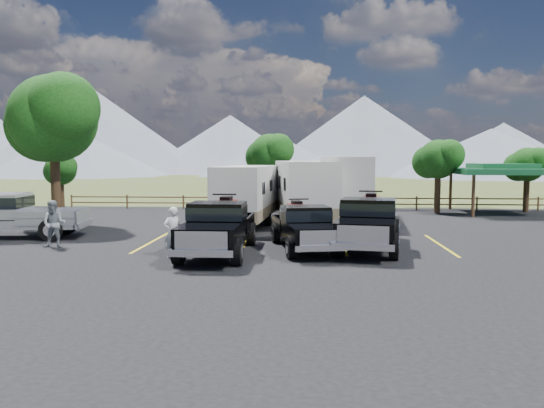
# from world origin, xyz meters

# --- Properties ---
(ground) EXTENTS (320.00, 320.00, 0.00)m
(ground) POSITION_xyz_m (0.00, 0.00, 0.00)
(ground) COLOR #485825
(ground) RESTS_ON ground
(asphalt_lot) EXTENTS (44.00, 34.00, 0.04)m
(asphalt_lot) POSITION_xyz_m (0.00, 3.00, 0.02)
(asphalt_lot) COLOR black
(asphalt_lot) RESTS_ON ground
(stall_lines) EXTENTS (12.12, 5.50, 0.01)m
(stall_lines) POSITION_xyz_m (0.00, 4.00, 0.04)
(stall_lines) COLOR yellow
(stall_lines) RESTS_ON asphalt_lot
(tree_big_nw) EXTENTS (5.54, 5.18, 7.84)m
(tree_big_nw) POSITION_xyz_m (-12.55, 9.03, 5.60)
(tree_big_nw) COLOR black
(tree_big_nw) RESTS_ON ground
(tree_ne_a) EXTENTS (3.11, 2.92, 4.76)m
(tree_ne_a) POSITION_xyz_m (8.97, 17.01, 3.48)
(tree_ne_a) COLOR black
(tree_ne_a) RESTS_ON ground
(tree_ne_b) EXTENTS (2.77, 2.59, 4.27)m
(tree_ne_b) POSITION_xyz_m (14.98, 18.01, 3.13)
(tree_ne_b) COLOR black
(tree_ne_b) RESTS_ON ground
(tree_north) EXTENTS (3.46, 3.24, 5.25)m
(tree_north) POSITION_xyz_m (-2.03, 19.02, 3.83)
(tree_north) COLOR black
(tree_north) RESTS_ON ground
(tree_nw_small) EXTENTS (2.59, 2.43, 3.85)m
(tree_nw_small) POSITION_xyz_m (-16.02, 17.01, 2.78)
(tree_nw_small) COLOR black
(tree_nw_small) RESTS_ON ground
(rail_fence) EXTENTS (36.12, 0.12, 1.00)m
(rail_fence) POSITION_xyz_m (2.00, 18.50, 0.61)
(rail_fence) COLOR brown
(rail_fence) RESTS_ON ground
(pavilion) EXTENTS (6.20, 6.20, 3.22)m
(pavilion) POSITION_xyz_m (13.00, 17.00, 2.79)
(pavilion) COLOR brown
(pavilion) RESTS_ON ground
(mountain_range) EXTENTS (209.00, 71.00, 20.00)m
(mountain_range) POSITION_xyz_m (-7.63, 105.98, 7.87)
(mountain_range) COLOR slate
(mountain_range) RESTS_ON ground
(rig_left) EXTENTS (2.33, 6.46, 2.15)m
(rig_left) POSITION_xyz_m (-2.71, 1.57, 1.07)
(rig_left) COLOR black
(rig_left) RESTS_ON asphalt_lot
(rig_center) EXTENTS (2.93, 5.93, 1.90)m
(rig_center) POSITION_xyz_m (0.44, 2.71, 0.95)
(rig_center) COLOR black
(rig_center) RESTS_ON asphalt_lot
(rig_right) EXTENTS (3.19, 6.86, 2.20)m
(rig_right) POSITION_xyz_m (2.96, 3.06, 1.10)
(rig_right) COLOR black
(rig_right) RESTS_ON asphalt_lot
(trailer_left) EXTENTS (2.87, 9.02, 3.12)m
(trailer_left) POSITION_xyz_m (-2.55, 9.58, 1.67)
(trailer_left) COLOR white
(trailer_left) RESTS_ON asphalt_lot
(trailer_center) EXTENTS (3.57, 9.75, 3.37)m
(trailer_center) POSITION_xyz_m (0.43, 10.56, 1.80)
(trailer_center) COLOR white
(trailer_center) RESTS_ON asphalt_lot
(trailer_right) EXTENTS (3.62, 10.41, 3.60)m
(trailer_right) POSITION_xyz_m (3.00, 12.34, 1.92)
(trailer_right) COLOR white
(trailer_right) RESTS_ON asphalt_lot
(pickup_silver) EXTENTS (6.84, 2.96, 1.99)m
(pickup_silver) POSITION_xyz_m (-12.54, 4.71, 1.08)
(pickup_silver) COLOR #9EA1A7
(pickup_silver) RESTS_ON asphalt_lot
(person_a) EXTENTS (0.79, 0.69, 1.82)m
(person_a) POSITION_xyz_m (-4.21, 0.64, 0.95)
(person_a) COLOR white
(person_a) RESTS_ON asphalt_lot
(person_b) EXTENTS (1.00, 0.83, 1.88)m
(person_b) POSITION_xyz_m (-9.46, 2.48, 0.98)
(person_b) COLOR gray
(person_b) RESTS_ON asphalt_lot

